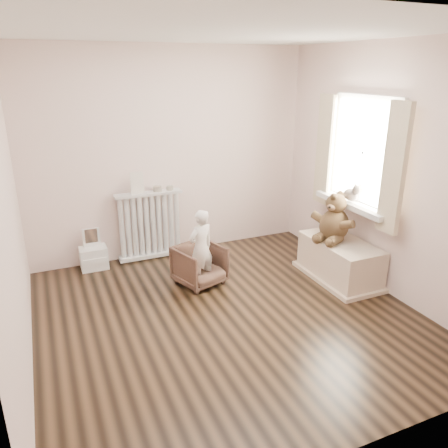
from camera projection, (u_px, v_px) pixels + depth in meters
name	position (u px, v px, depth m)	size (l,w,h in m)	color
floor	(228.00, 316.00, 4.34)	(3.60, 3.60, 0.01)	black
ceiling	(229.00, 31.00, 3.46)	(3.60, 3.60, 0.01)	white
back_wall	(170.00, 155.00, 5.46)	(3.60, 0.02, 2.60)	white
front_wall	(364.00, 270.00, 2.35)	(3.60, 0.02, 2.60)	white
left_wall	(7.00, 215.00, 3.23)	(0.02, 3.60, 2.60)	white
right_wall	(385.00, 171.00, 4.57)	(0.02, 3.60, 2.60)	white
window	(365.00, 153.00, 4.77)	(0.03, 0.90, 1.10)	white
window_sill	(353.00, 204.00, 4.93)	(0.22, 1.10, 0.06)	silver
curtain_left	(394.00, 169.00, 4.25)	(0.06, 0.26, 1.30)	beige
curtain_right	(325.00, 150.00, 5.24)	(0.06, 0.26, 1.30)	beige
radiator	(150.00, 229.00, 5.53)	(0.83, 0.16, 0.88)	silver
paper_doll	(137.00, 183.00, 5.27)	(0.16, 0.01, 0.27)	beige
tin_a	(157.00, 189.00, 5.40)	(0.11, 0.11, 0.07)	#A59E8C
tin_b	(170.00, 188.00, 5.46)	(0.09, 0.09, 0.05)	#A59E8C
toy_vanity	(93.00, 247.00, 5.28)	(0.32, 0.23, 0.50)	silver
armchair	(200.00, 265.00, 4.92)	(0.48, 0.50, 0.45)	#52372A
child	(201.00, 248.00, 4.80)	(0.32, 0.21, 0.87)	white
toy_bench	(339.00, 262.00, 5.05)	(0.52, 0.98, 0.46)	beige
teddy_bear	(334.00, 222.00, 4.95)	(0.46, 0.35, 0.56)	#3D2B18
plush_cat	(352.00, 193.00, 4.90)	(0.16, 0.25, 0.21)	slate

